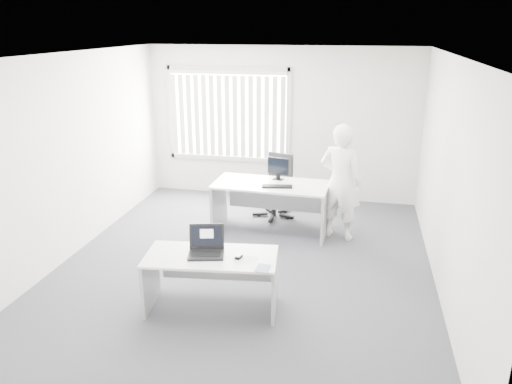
% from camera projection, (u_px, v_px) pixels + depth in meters
% --- Properties ---
extents(ground, '(6.00, 6.00, 0.00)m').
position_uv_depth(ground, '(245.00, 265.00, 6.86)').
color(ground, '#525259').
rests_on(ground, ground).
extents(wall_back, '(5.00, 0.02, 2.80)m').
position_uv_depth(wall_back, '(281.00, 124.00, 9.19)').
color(wall_back, silver).
rests_on(wall_back, ground).
extents(wall_front, '(5.00, 0.02, 2.80)m').
position_uv_depth(wall_front, '(150.00, 277.00, 3.63)').
color(wall_front, silver).
rests_on(wall_front, ground).
extents(wall_left, '(0.02, 6.00, 2.80)m').
position_uv_depth(wall_left, '(68.00, 157.00, 6.90)').
color(wall_left, silver).
rests_on(wall_left, ground).
extents(wall_right, '(0.02, 6.00, 2.80)m').
position_uv_depth(wall_right, '(449.00, 179.00, 5.92)').
color(wall_right, silver).
rests_on(wall_right, ground).
extents(ceiling, '(5.00, 6.00, 0.02)m').
position_uv_depth(ceiling, '(243.00, 55.00, 5.96)').
color(ceiling, silver).
rests_on(ceiling, wall_back).
extents(window, '(2.32, 0.06, 1.76)m').
position_uv_depth(window, '(228.00, 114.00, 9.30)').
color(window, '#B4B3AF').
rests_on(window, wall_back).
extents(blinds, '(2.20, 0.10, 1.50)m').
position_uv_depth(blinds, '(227.00, 117.00, 9.26)').
color(blinds, silver).
rests_on(blinds, wall_back).
extents(desk_near, '(1.55, 0.86, 0.68)m').
position_uv_depth(desk_near, '(211.00, 270.00, 5.68)').
color(desk_near, silver).
rests_on(desk_near, ground).
extents(desk_far, '(1.80, 0.90, 0.81)m').
position_uv_depth(desk_far, '(271.00, 197.00, 7.80)').
color(desk_far, silver).
rests_on(desk_far, ground).
extents(office_chair, '(0.78, 0.78, 1.07)m').
position_uv_depth(office_chair, '(276.00, 197.00, 8.56)').
color(office_chair, black).
rests_on(office_chair, ground).
extents(person, '(0.75, 0.60, 1.79)m').
position_uv_depth(person, '(341.00, 182.00, 7.50)').
color(person, white).
rests_on(person, ground).
extents(laptop, '(0.47, 0.44, 0.31)m').
position_uv_depth(laptop, '(206.00, 243.00, 5.56)').
color(laptop, black).
rests_on(laptop, desk_near).
extents(paper_sheet, '(0.29, 0.22, 0.00)m').
position_uv_depth(paper_sheet, '(245.00, 260.00, 5.51)').
color(paper_sheet, white).
rests_on(paper_sheet, desk_near).
extents(mouse, '(0.08, 0.11, 0.04)m').
position_uv_depth(mouse, '(239.00, 256.00, 5.54)').
color(mouse, '#ADACAF').
rests_on(mouse, paper_sheet).
extents(booklet, '(0.16, 0.21, 0.01)m').
position_uv_depth(booklet, '(263.00, 268.00, 5.31)').
color(booklet, silver).
rests_on(booklet, desk_near).
extents(keyboard, '(0.48, 0.22, 0.02)m').
position_uv_depth(keyboard, '(277.00, 186.00, 7.55)').
color(keyboard, black).
rests_on(keyboard, desk_far).
extents(monitor, '(0.37, 0.18, 0.36)m').
position_uv_depth(monitor, '(278.00, 169.00, 7.87)').
color(monitor, black).
rests_on(monitor, desk_far).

